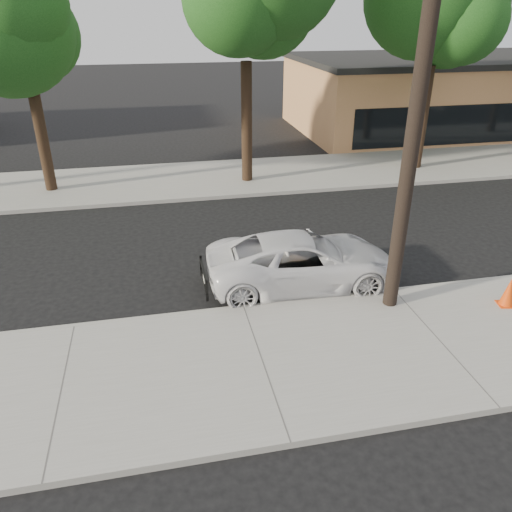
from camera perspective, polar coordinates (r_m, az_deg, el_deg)
ground at (r=14.24m, az=-2.98°, el=-1.82°), size 120.00×120.00×0.00m
near_sidewalk at (r=10.66m, az=0.77°, el=-12.29°), size 90.00×4.40×0.15m
far_sidewalk at (r=22.02m, az=-6.54°, el=8.72°), size 90.00×5.00×0.15m
curb_near at (r=12.42m, az=-1.44°, el=-6.04°), size 90.00×0.12×0.16m
building_main at (r=33.87m, az=21.06°, el=16.84°), size 18.00×10.00×4.00m
utility_pole at (r=11.31m, az=17.77°, el=14.83°), size 1.40×0.34×9.00m
tree_b at (r=20.85m, az=-24.84°, el=22.70°), size 4.34×4.20×8.45m
tree_c at (r=20.44m, az=-0.42°, el=26.98°), size 4.96×4.80×9.55m
tree_d at (r=23.64m, az=20.65°, el=24.11°), size 4.50×4.35×8.75m
police_cruiser at (r=13.36m, az=5.32°, el=-0.51°), size 5.18×2.55×1.41m
traffic_cone at (r=13.72m, az=26.90°, el=-3.71°), size 0.45×0.45×0.74m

